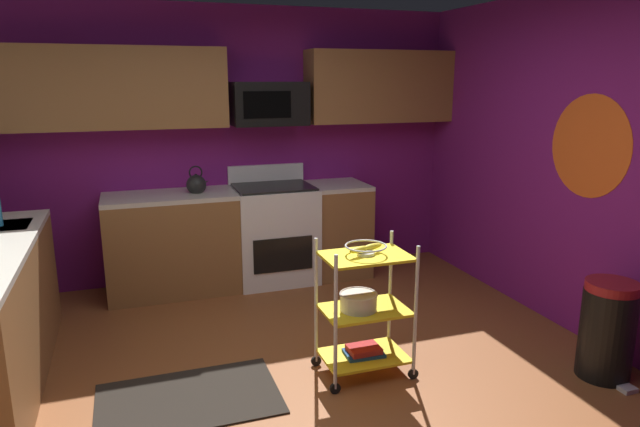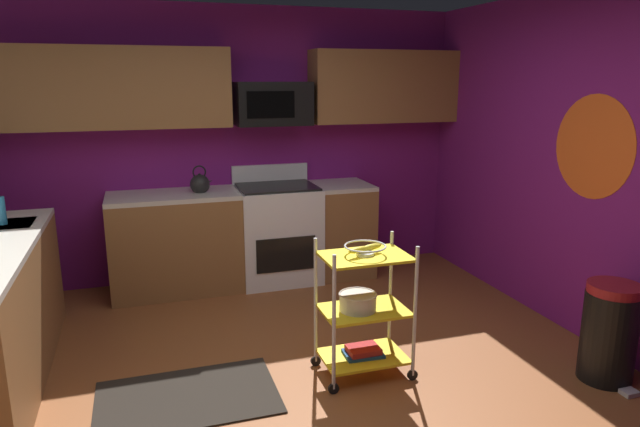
{
  "view_description": "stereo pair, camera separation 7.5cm",
  "coord_description": "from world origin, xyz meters",
  "px_view_note": "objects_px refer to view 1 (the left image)",
  "views": [
    {
      "loc": [
        -0.99,
        -3.04,
        1.93
      ],
      "look_at": [
        0.21,
        0.44,
        1.05
      ],
      "focal_mm": 31.74,
      "sensor_mm": 36.0,
      "label": 1
    },
    {
      "loc": [
        -0.92,
        -3.06,
        1.93
      ],
      "look_at": [
        0.21,
        0.44,
        1.05
      ],
      "focal_mm": 31.74,
      "sensor_mm": 36.0,
      "label": 2
    }
  ],
  "objects_px": {
    "microwave": "(269,104)",
    "book_stack": "(364,351)",
    "mixing_bowl_large": "(358,301)",
    "fruit_bowl": "(366,248)",
    "trash_can": "(607,330)",
    "kettle": "(196,184)",
    "oven_range": "(274,232)",
    "rolling_cart": "(365,309)"
  },
  "relations": [
    {
      "from": "book_stack",
      "to": "rolling_cart",
      "type": "bearing_deg",
      "value": 180.0
    },
    {
      "from": "fruit_bowl",
      "to": "mixing_bowl_large",
      "type": "height_order",
      "value": "fruit_bowl"
    },
    {
      "from": "oven_range",
      "to": "fruit_bowl",
      "type": "distance_m",
      "value": 2.0
    },
    {
      "from": "kettle",
      "to": "book_stack",
      "type": "bearing_deg",
      "value": -67.22
    },
    {
      "from": "fruit_bowl",
      "to": "trash_can",
      "type": "xyz_separation_m",
      "value": [
        1.49,
        -0.56,
        -0.55
      ]
    },
    {
      "from": "book_stack",
      "to": "trash_can",
      "type": "xyz_separation_m",
      "value": [
        1.49,
        -0.56,
        0.17
      ]
    },
    {
      "from": "mixing_bowl_large",
      "to": "book_stack",
      "type": "bearing_deg",
      "value": 0.0
    },
    {
      "from": "fruit_bowl",
      "to": "book_stack",
      "type": "distance_m",
      "value": 0.72
    },
    {
      "from": "fruit_bowl",
      "to": "mixing_bowl_large",
      "type": "relative_size",
      "value": 1.08
    },
    {
      "from": "trash_can",
      "to": "book_stack",
      "type": "bearing_deg",
      "value": 159.36
    },
    {
      "from": "mixing_bowl_large",
      "to": "book_stack",
      "type": "xyz_separation_m",
      "value": [
        0.05,
        0.0,
        -0.36
      ]
    },
    {
      "from": "book_stack",
      "to": "trash_can",
      "type": "relative_size",
      "value": 0.4
    },
    {
      "from": "microwave",
      "to": "book_stack",
      "type": "bearing_deg",
      "value": -87.06
    },
    {
      "from": "rolling_cart",
      "to": "trash_can",
      "type": "bearing_deg",
      "value": -20.64
    },
    {
      "from": "microwave",
      "to": "kettle",
      "type": "relative_size",
      "value": 2.65
    },
    {
      "from": "microwave",
      "to": "fruit_bowl",
      "type": "height_order",
      "value": "microwave"
    },
    {
      "from": "fruit_bowl",
      "to": "trash_can",
      "type": "bearing_deg",
      "value": -20.64
    },
    {
      "from": "mixing_bowl_large",
      "to": "fruit_bowl",
      "type": "bearing_deg",
      "value": 0.0
    },
    {
      "from": "kettle",
      "to": "trash_can",
      "type": "xyz_separation_m",
      "value": [
        2.31,
        -2.52,
        -0.67
      ]
    },
    {
      "from": "microwave",
      "to": "book_stack",
      "type": "height_order",
      "value": "microwave"
    },
    {
      "from": "microwave",
      "to": "book_stack",
      "type": "xyz_separation_m",
      "value": [
        0.11,
        -2.07,
        -1.54
      ]
    },
    {
      "from": "oven_range",
      "to": "trash_can",
      "type": "relative_size",
      "value": 1.67
    },
    {
      "from": "microwave",
      "to": "trash_can",
      "type": "bearing_deg",
      "value": -58.77
    },
    {
      "from": "oven_range",
      "to": "fruit_bowl",
      "type": "xyz_separation_m",
      "value": [
        0.11,
        -1.96,
        0.4
      ]
    },
    {
      "from": "microwave",
      "to": "mixing_bowl_large",
      "type": "bearing_deg",
      "value": -88.32
    },
    {
      "from": "microwave",
      "to": "trash_can",
      "type": "relative_size",
      "value": 1.06
    },
    {
      "from": "mixing_bowl_large",
      "to": "kettle",
      "type": "xyz_separation_m",
      "value": [
        -0.78,
        1.96,
        0.48
      ]
    },
    {
      "from": "rolling_cart",
      "to": "trash_can",
      "type": "height_order",
      "value": "rolling_cart"
    },
    {
      "from": "kettle",
      "to": "trash_can",
      "type": "relative_size",
      "value": 0.4
    },
    {
      "from": "oven_range",
      "to": "fruit_bowl",
      "type": "bearing_deg",
      "value": -86.92
    },
    {
      "from": "oven_range",
      "to": "book_stack",
      "type": "xyz_separation_m",
      "value": [
        0.11,
        -1.96,
        -0.32
      ]
    },
    {
      "from": "microwave",
      "to": "mixing_bowl_large",
      "type": "relative_size",
      "value": 2.78
    },
    {
      "from": "mixing_bowl_large",
      "to": "trash_can",
      "type": "xyz_separation_m",
      "value": [
        1.53,
        -0.56,
        -0.19
      ]
    },
    {
      "from": "rolling_cart",
      "to": "kettle",
      "type": "xyz_separation_m",
      "value": [
        -0.82,
        1.96,
        0.54
      ]
    },
    {
      "from": "oven_range",
      "to": "rolling_cart",
      "type": "xyz_separation_m",
      "value": [
        0.11,
        -1.96,
        -0.03
      ]
    },
    {
      "from": "book_stack",
      "to": "oven_range",
      "type": "bearing_deg",
      "value": 93.08
    },
    {
      "from": "trash_can",
      "to": "mixing_bowl_large",
      "type": "bearing_deg",
      "value": 159.92
    },
    {
      "from": "microwave",
      "to": "fruit_bowl",
      "type": "relative_size",
      "value": 2.57
    },
    {
      "from": "oven_range",
      "to": "mixing_bowl_large",
      "type": "distance_m",
      "value": 1.96
    },
    {
      "from": "rolling_cart",
      "to": "mixing_bowl_large",
      "type": "height_order",
      "value": "rolling_cart"
    },
    {
      "from": "mixing_bowl_large",
      "to": "book_stack",
      "type": "distance_m",
      "value": 0.37
    },
    {
      "from": "mixing_bowl_large",
      "to": "microwave",
      "type": "bearing_deg",
      "value": 91.68
    }
  ]
}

